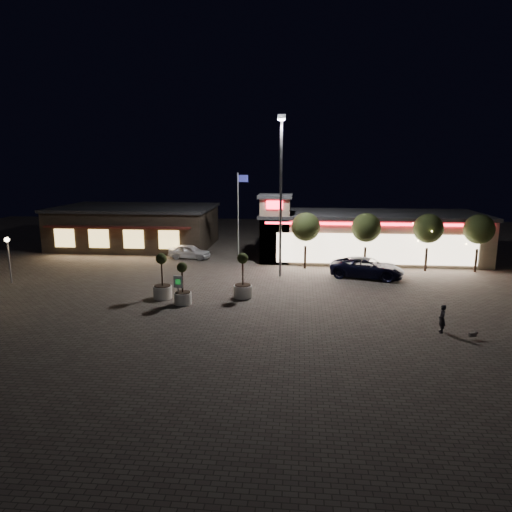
# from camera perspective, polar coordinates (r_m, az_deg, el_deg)

# --- Properties ---
(ground) EXTENTS (90.00, 90.00, 0.00)m
(ground) POSITION_cam_1_polar(r_m,az_deg,el_deg) (28.84, -1.70, -6.32)
(ground) COLOR #60574E
(ground) RESTS_ON ground
(retail_building) EXTENTS (20.40, 8.40, 6.10)m
(retail_building) POSITION_cam_1_polar(r_m,az_deg,el_deg) (43.96, 13.33, 2.58)
(retail_building) COLOR tan
(retail_building) RESTS_ON ground
(restaurant_building) EXTENTS (16.40, 11.00, 4.30)m
(restaurant_building) POSITION_cam_1_polar(r_m,az_deg,el_deg) (50.78, -14.71, 3.63)
(restaurant_building) COLOR #382D23
(restaurant_building) RESTS_ON ground
(floodlight_pole) EXTENTS (0.60, 0.40, 12.38)m
(floodlight_pole) POSITION_cam_1_polar(r_m,az_deg,el_deg) (35.30, 3.13, 8.58)
(floodlight_pole) COLOR gray
(floodlight_pole) RESTS_ON ground
(flagpole) EXTENTS (0.95, 0.10, 8.00)m
(flagpole) POSITION_cam_1_polar(r_m,az_deg,el_deg) (40.79, -2.12, 5.79)
(flagpole) COLOR white
(flagpole) RESTS_ON ground
(lamp_post_west) EXTENTS (0.36, 0.36, 3.48)m
(lamp_post_west) POSITION_cam_1_polar(r_m,az_deg,el_deg) (38.44, -28.57, 0.57)
(lamp_post_west) COLOR gray
(lamp_post_west) RESTS_ON ground
(string_tree_a) EXTENTS (2.42, 2.42, 4.79)m
(string_tree_a) POSITION_cam_1_polar(r_m,az_deg,el_deg) (38.59, 6.24, 3.62)
(string_tree_a) COLOR #332319
(string_tree_a) RESTS_ON ground
(string_tree_b) EXTENTS (2.42, 2.42, 4.79)m
(string_tree_b) POSITION_cam_1_polar(r_m,az_deg,el_deg) (38.98, 13.62, 3.45)
(string_tree_b) COLOR #332319
(string_tree_b) RESTS_ON ground
(string_tree_c) EXTENTS (2.42, 2.42, 4.79)m
(string_tree_c) POSITION_cam_1_polar(r_m,az_deg,el_deg) (40.00, 20.74, 3.22)
(string_tree_c) COLOR #332319
(string_tree_c) RESTS_ON ground
(string_tree_d) EXTENTS (2.42, 2.42, 4.79)m
(string_tree_d) POSITION_cam_1_polar(r_m,az_deg,el_deg) (41.23, 26.11, 3.02)
(string_tree_d) COLOR #332319
(string_tree_d) RESTS_ON ground
(pickup_truck) EXTENTS (6.13, 3.92, 1.57)m
(pickup_truck) POSITION_cam_1_polar(r_m,az_deg,el_deg) (36.78, 13.70, -1.43)
(pickup_truck) COLOR black
(pickup_truck) RESTS_ON ground
(white_sedan) EXTENTS (4.13, 2.16, 1.34)m
(white_sedan) POSITION_cam_1_polar(r_m,az_deg,el_deg) (43.27, -8.32, 0.55)
(white_sedan) COLOR white
(white_sedan) RESTS_ON ground
(pedestrian) EXTENTS (0.39, 0.57, 1.52)m
(pedestrian) POSITION_cam_1_polar(r_m,az_deg,el_deg) (26.27, 22.23, -7.29)
(pedestrian) COLOR black
(pedestrian) RESTS_ON ground
(dog) EXTENTS (0.50, 0.31, 0.27)m
(dog) POSITION_cam_1_polar(r_m,az_deg,el_deg) (26.17, 25.59, -8.78)
(dog) COLOR #59514C
(dog) RESTS_ON ground
(planter_left) EXTENTS (1.25, 1.25, 3.06)m
(planter_left) POSITION_cam_1_polar(r_m,az_deg,el_deg) (30.91, -11.63, -3.50)
(planter_left) COLOR white
(planter_left) RESTS_ON ground
(planter_mid) EXTENTS (1.11, 1.11, 2.73)m
(planter_mid) POSITION_cam_1_polar(r_m,az_deg,el_deg) (29.49, -9.14, -4.35)
(planter_mid) COLOR white
(planter_mid) RESTS_ON ground
(planter_right) EXTENTS (1.24, 1.24, 3.04)m
(planter_right) POSITION_cam_1_polar(r_m,az_deg,el_deg) (30.50, -1.66, -3.48)
(planter_right) COLOR white
(planter_right) RESTS_ON ground
(valet_sign) EXTENTS (0.61, 0.16, 1.84)m
(valet_sign) POSITION_cam_1_polar(r_m,az_deg,el_deg) (29.45, -9.71, -3.49)
(valet_sign) COLOR gray
(valet_sign) RESTS_ON ground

